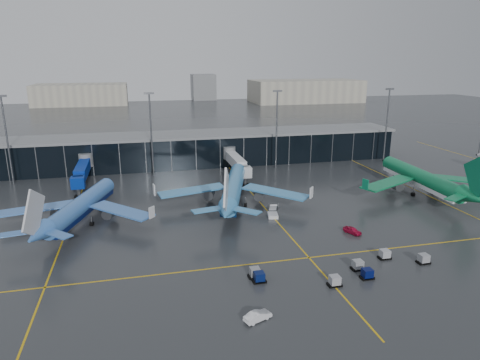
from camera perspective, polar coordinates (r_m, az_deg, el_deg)
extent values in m
plane|color=#282B2D|center=(90.60, -0.40, -6.90)|extent=(600.00, 600.00, 0.00)
cube|color=black|center=(147.69, -5.93, 4.04)|extent=(140.00, 16.00, 10.00)
cube|color=slate|center=(146.70, -5.99, 6.07)|extent=(142.00, 17.00, 0.80)
cylinder|color=#595B60|center=(139.02, -19.88, 2.51)|extent=(4.00, 4.00, 4.00)
cube|color=navy|center=(126.16, -20.44, 0.79)|extent=(3.00, 24.00, 3.00)
cylinder|color=#595B60|center=(119.80, -20.68, -1.55)|extent=(1.00, 1.00, 2.60)
cylinder|color=#595B60|center=(141.13, -1.42, 3.65)|extent=(4.00, 4.00, 4.00)
cube|color=silver|center=(128.48, -0.14, 2.07)|extent=(3.00, 24.00, 3.00)
cylinder|color=#595B60|center=(122.24, 0.68, -0.16)|extent=(1.00, 1.00, 2.60)
cylinder|color=#595B60|center=(138.02, -28.59, 4.53)|extent=(0.50, 0.50, 25.00)
cube|color=#595B60|center=(136.52, -29.30, 9.75)|extent=(3.00, 0.40, 0.60)
cylinder|color=#595B60|center=(133.32, -11.73, 5.80)|extent=(0.50, 0.50, 25.00)
cube|color=#595B60|center=(131.77, -12.05, 11.24)|extent=(3.00, 0.40, 0.60)
cylinder|color=#595B60|center=(140.36, 4.90, 6.57)|extent=(0.50, 0.50, 25.00)
cube|color=#595B60|center=(138.88, 5.02, 11.74)|extent=(3.00, 0.40, 0.60)
cylinder|color=#595B60|center=(157.56, 18.94, 6.79)|extent=(0.50, 0.50, 25.00)
cube|color=#595B60|center=(156.25, 19.36, 11.38)|extent=(3.00, 0.40, 0.60)
cube|color=#B2AD99|center=(369.50, 8.71, 11.65)|extent=(90.00, 42.00, 18.00)
cube|color=#B2AD99|center=(364.65, -20.39, 10.65)|extent=(70.00, 38.00, 16.00)
cube|color=#B2AD99|center=(386.63, -4.92, 12.25)|extent=(20.00, 20.00, 22.00)
cube|color=gold|center=(108.40, -21.34, -4.13)|extent=(0.30, 120.00, 0.02)
cube|color=gold|center=(111.10, 2.27, -2.53)|extent=(0.30, 120.00, 0.02)
cube|color=gold|center=(130.32, 21.67, -0.88)|extent=(0.30, 120.00, 0.02)
cube|color=gold|center=(80.46, 9.18, -10.17)|extent=(220.00, 0.30, 0.02)
cube|color=black|center=(78.00, 15.40, -11.31)|extent=(2.20, 1.50, 0.36)
cube|color=gray|center=(77.66, 15.44, -10.80)|extent=(1.60, 1.50, 1.50)
cube|color=black|center=(83.31, 18.70, -9.78)|extent=(2.20, 1.50, 0.36)
cube|color=#9C9DA5|center=(82.99, 18.74, -9.30)|extent=(1.60, 1.50, 1.50)
cube|color=black|center=(84.02, 23.24, -10.04)|extent=(2.20, 1.50, 0.36)
cube|color=gray|center=(83.70, 23.29, -9.57)|extent=(1.60, 1.50, 1.50)
cube|color=black|center=(71.62, 2.58, -13.29)|extent=(2.20, 1.50, 0.36)
cube|color=#051144|center=(71.25, 2.59, -12.75)|extent=(1.60, 1.50, 1.50)
cube|color=black|center=(72.13, 12.48, -13.46)|extent=(2.20, 1.50, 0.36)
cube|color=#93949B|center=(71.76, 12.52, -12.92)|extent=(1.60, 1.50, 1.50)
cube|color=black|center=(72.96, 1.98, -12.70)|extent=(2.20, 1.50, 0.36)
cube|color=gray|center=(72.59, 1.99, -12.17)|extent=(1.60, 1.50, 1.50)
cube|color=black|center=(75.56, 16.56, -12.34)|extent=(2.20, 1.50, 0.36)
cube|color=#050D42|center=(75.21, 16.61, -11.82)|extent=(1.60, 1.50, 1.50)
cube|color=silver|center=(98.81, 4.39, -4.71)|extent=(2.81, 3.59, 0.80)
cube|color=silver|center=(98.16, 4.42, -3.67)|extent=(2.15, 3.10, 2.29)
imported|color=#B00D33|center=(92.44, 14.74, -6.51)|extent=(3.11, 4.35, 1.38)
imported|color=silver|center=(62.26, 2.38, -17.66)|extent=(4.40, 2.90, 1.37)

